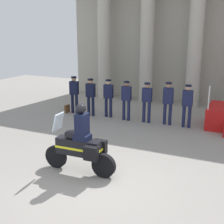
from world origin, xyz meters
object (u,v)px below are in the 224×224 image
at_px(officer_in_row_0, 74,92).
at_px(officer_in_row_4, 147,99).
at_px(officer_in_row_6, 187,103).
at_px(motorcycle_with_rider, 81,145).
at_px(officer_in_row_2, 108,95).
at_px(officer_in_row_1, 91,94).
at_px(briefcase_on_ground, 67,109).
at_px(officer_in_row_5, 168,100).
at_px(officer_in_row_3, 126,97).

relative_size(officer_in_row_0, officer_in_row_4, 1.02).
distance_m(officer_in_row_6, motorcycle_with_rider, 5.38).
bearing_deg(officer_in_row_0, motorcycle_with_rider, 120.18).
bearing_deg(officer_in_row_0, officer_in_row_2, 179.14).
distance_m(officer_in_row_1, briefcase_on_ground, 1.47).
height_order(officer_in_row_0, motorcycle_with_rider, motorcycle_with_rider).
distance_m(officer_in_row_2, officer_in_row_6, 3.38).
xyz_separation_m(officer_in_row_5, briefcase_on_ground, (-4.65, -0.12, -0.83)).
xyz_separation_m(officer_in_row_0, officer_in_row_4, (3.43, -0.02, -0.02)).
relative_size(officer_in_row_6, briefcase_on_ground, 4.66).
distance_m(officer_in_row_5, officer_in_row_6, 0.77).
relative_size(officer_in_row_4, officer_in_row_6, 0.98).
bearing_deg(officer_in_row_3, motorcycle_with_rider, 95.77).
bearing_deg(officer_in_row_3, officer_in_row_0, -4.25).
height_order(officer_in_row_3, motorcycle_with_rider, motorcycle_with_rider).
bearing_deg(motorcycle_with_rider, briefcase_on_ground, -54.95).
bearing_deg(motorcycle_with_rider, officer_in_row_3, -82.54).
height_order(officer_in_row_1, officer_in_row_6, officer_in_row_6).
relative_size(officer_in_row_0, briefcase_on_ground, 4.65).
relative_size(officer_in_row_0, officer_in_row_5, 0.98).
bearing_deg(briefcase_on_ground, officer_in_row_2, 3.60).
bearing_deg(officer_in_row_3, officer_in_row_6, 178.40).
bearing_deg(officer_in_row_1, officer_in_row_2, -173.96).
xyz_separation_m(officer_in_row_0, officer_in_row_6, (5.05, 0.01, 0.00)).
bearing_deg(officer_in_row_6, officer_in_row_5, -6.80).
bearing_deg(motorcycle_with_rider, officer_in_row_0, -58.13).
height_order(officer_in_row_1, officer_in_row_2, same).
height_order(officer_in_row_0, officer_in_row_6, officer_in_row_6).
xyz_separation_m(officer_in_row_1, briefcase_on_ground, (-1.24, -0.00, -0.79)).
bearing_deg(officer_in_row_5, officer_in_row_2, -3.13).
height_order(officer_in_row_0, briefcase_on_ground, officer_in_row_0).
bearing_deg(officer_in_row_4, officer_in_row_5, -178.00).
bearing_deg(officer_in_row_3, officer_in_row_1, -2.69).
relative_size(officer_in_row_3, officer_in_row_6, 0.98).
xyz_separation_m(officer_in_row_0, briefcase_on_ground, (-0.37, -0.07, -0.81)).
bearing_deg(officer_in_row_6, briefcase_on_ground, -2.25).
bearing_deg(officer_in_row_0, officer_in_row_5, 177.76).
distance_m(officer_in_row_0, officer_in_row_4, 3.43).
distance_m(officer_in_row_0, briefcase_on_ground, 0.89).
distance_m(officer_in_row_5, motorcycle_with_rider, 5.24).
distance_m(officer_in_row_2, officer_in_row_3, 0.89).
relative_size(officer_in_row_0, officer_in_row_2, 1.02).
bearing_deg(officer_in_row_2, officer_in_row_0, -0.86).
bearing_deg(officer_in_row_0, officer_in_row_4, 176.70).
bearing_deg(officer_in_row_4, motorcycle_with_rider, 85.89).
distance_m(officer_in_row_0, officer_in_row_2, 1.67).
xyz_separation_m(officer_in_row_1, officer_in_row_5, (3.41, 0.12, 0.04)).
distance_m(officer_in_row_0, officer_in_row_6, 5.05).
distance_m(officer_in_row_4, officer_in_row_6, 1.62).
relative_size(officer_in_row_2, officer_in_row_6, 0.98).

